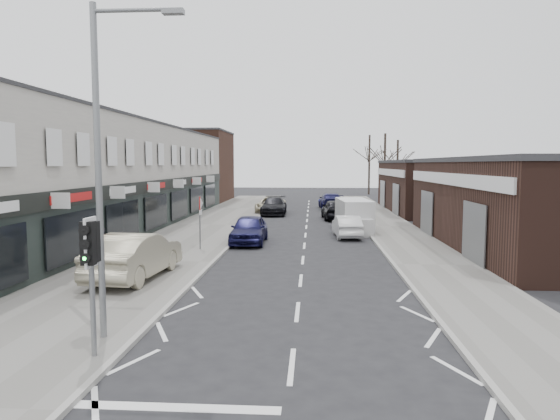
% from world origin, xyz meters
% --- Properties ---
extents(ground, '(160.00, 160.00, 0.00)m').
position_xyz_m(ground, '(0.00, 0.00, 0.00)').
color(ground, black).
rests_on(ground, ground).
extents(pavement_left, '(5.50, 64.00, 0.12)m').
position_xyz_m(pavement_left, '(-6.75, 22.00, 0.06)').
color(pavement_left, slate).
rests_on(pavement_left, ground).
extents(pavement_right, '(3.50, 64.00, 0.12)m').
position_xyz_m(pavement_right, '(5.75, 22.00, 0.06)').
color(pavement_right, slate).
rests_on(pavement_right, ground).
extents(shop_terrace_left, '(8.00, 41.00, 7.10)m').
position_xyz_m(shop_terrace_left, '(-13.50, 19.50, 3.55)').
color(shop_terrace_left, '#BDB7AC').
rests_on(shop_terrace_left, ground).
extents(brick_block_far, '(8.00, 10.00, 8.00)m').
position_xyz_m(brick_block_far, '(-13.50, 45.00, 4.00)').
color(brick_block_far, '#42261C').
rests_on(brick_block_far, ground).
extents(right_unit_near, '(10.00, 18.00, 4.50)m').
position_xyz_m(right_unit_near, '(12.50, 14.00, 2.25)').
color(right_unit_near, '#351E18').
rests_on(right_unit_near, ground).
extents(right_unit_far, '(10.00, 16.00, 4.50)m').
position_xyz_m(right_unit_far, '(12.50, 34.00, 2.25)').
color(right_unit_far, '#351E18').
rests_on(right_unit_far, ground).
extents(tree_far_a, '(3.60, 3.60, 8.00)m').
position_xyz_m(tree_far_a, '(9.00, 48.00, 0.00)').
color(tree_far_a, '#382D26').
rests_on(tree_far_a, ground).
extents(tree_far_b, '(3.60, 3.60, 7.50)m').
position_xyz_m(tree_far_b, '(11.50, 54.00, 0.00)').
color(tree_far_b, '#382D26').
rests_on(tree_far_b, ground).
extents(tree_far_c, '(3.60, 3.60, 8.50)m').
position_xyz_m(tree_far_c, '(8.50, 60.00, 0.00)').
color(tree_far_c, '#382D26').
rests_on(tree_far_c, ground).
extents(traffic_light, '(0.28, 0.60, 3.10)m').
position_xyz_m(traffic_light, '(-4.40, -2.02, 2.41)').
color(traffic_light, slate).
rests_on(traffic_light, pavement_left).
extents(street_lamp, '(2.23, 0.22, 8.00)m').
position_xyz_m(street_lamp, '(-4.53, -0.80, 4.62)').
color(street_lamp, slate).
rests_on(street_lamp, pavement_left).
extents(warning_sign, '(0.12, 0.80, 2.70)m').
position_xyz_m(warning_sign, '(-5.16, 12.00, 2.20)').
color(warning_sign, slate).
rests_on(warning_sign, pavement_left).
extents(white_van, '(2.26, 5.47, 2.07)m').
position_xyz_m(white_van, '(3.12, 19.95, 0.98)').
color(white_van, silver).
rests_on(white_van, ground).
extents(sedan_on_pavement, '(2.24, 5.34, 1.72)m').
position_xyz_m(sedan_on_pavement, '(-6.16, 5.49, 0.98)').
color(sedan_on_pavement, '#A49C83').
rests_on(sedan_on_pavement, pavement_left).
extents(pedestrian, '(0.76, 0.60, 1.84)m').
position_xyz_m(pedestrian, '(-7.71, 6.10, 1.04)').
color(pedestrian, black).
rests_on(pedestrian, pavement_left).
extents(parked_car_left_a, '(1.84, 4.55, 1.55)m').
position_xyz_m(parked_car_left_a, '(-3.07, 14.69, 0.77)').
color(parked_car_left_a, '#14143F').
rests_on(parked_car_left_a, ground).
extents(parked_car_left_b, '(2.21, 5.23, 1.51)m').
position_xyz_m(parked_car_left_b, '(-2.90, 30.32, 0.75)').
color(parked_car_left_b, black).
rests_on(parked_car_left_b, ground).
extents(parked_car_left_c, '(2.61, 5.21, 1.41)m').
position_xyz_m(parked_car_left_c, '(-3.33, 32.03, 0.71)').
color(parked_car_left_c, '#C0B699').
rests_on(parked_car_left_c, ground).
extents(parked_car_right_a, '(1.66, 4.08, 1.32)m').
position_xyz_m(parked_car_right_a, '(2.48, 17.35, 0.66)').
color(parked_car_right_a, silver).
rests_on(parked_car_right_a, ground).
extents(parked_car_right_b, '(2.20, 4.84, 1.61)m').
position_xyz_m(parked_car_right_b, '(2.20, 26.97, 0.81)').
color(parked_car_right_b, black).
rests_on(parked_car_right_b, ground).
extents(parked_car_right_c, '(2.48, 5.42, 1.54)m').
position_xyz_m(parked_car_right_c, '(2.20, 36.33, 0.77)').
color(parked_car_right_c, '#151541').
rests_on(parked_car_right_c, ground).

